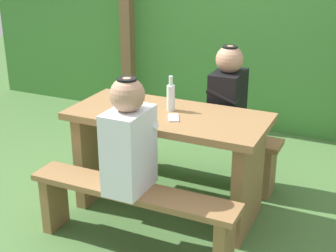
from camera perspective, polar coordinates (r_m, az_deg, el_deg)
The scene contains 11 objects.
ground_plane at distance 3.72m, azimuth 0.00°, elevation -9.68°, with size 12.00×12.00×0.00m, color #476E37.
hedge_backdrop at distance 5.42m, azimuth 10.52°, elevation 12.72°, with size 6.40×0.85×2.27m, color #3B7931.
pergola_post_left at distance 5.33m, azimuth -4.79°, elevation 11.50°, with size 0.12×0.12×2.03m, color brown.
picnic_table at distance 3.48m, azimuth 0.00°, elevation -2.33°, with size 1.40×0.64×0.77m.
bench_near at distance 3.15m, azimuth -4.21°, elevation -9.31°, with size 1.40×0.24×0.44m.
bench_far at distance 4.02m, azimuth 3.25°, elevation -2.14°, with size 1.40×0.24×0.44m.
person_white_shirt at distance 2.95m, azimuth -4.60°, elevation -1.57°, with size 0.25×0.35×0.72m.
person_black_coat at distance 3.78m, azimuth 7.01°, elevation 3.57°, with size 0.25×0.35×0.72m.
drinking_glass at distance 3.35m, azimuth -3.77°, elevation 2.11°, with size 0.07×0.07×0.10m, color silver.
bottle_left at distance 3.42m, azimuth 0.33°, elevation 3.46°, with size 0.06×0.06×0.25m.
cell_phone at distance 3.29m, azimuth 0.64°, elevation 0.97°, with size 0.07×0.14×0.01m, color silver.
Camera 1 is at (1.34, -2.89, 1.92)m, focal length 52.03 mm.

